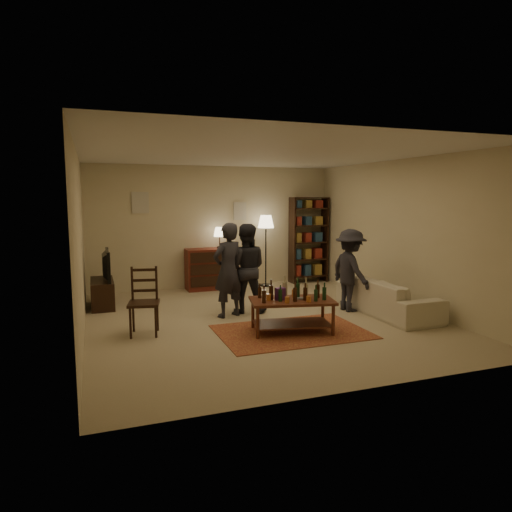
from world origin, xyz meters
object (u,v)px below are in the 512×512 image
dresser (209,268)px  floor_lamp (266,226)px  bookshelf (309,239)px  person_right (245,268)px  dining_chair (144,298)px  tv_stand (102,286)px  coffee_table (292,304)px  sofa (387,296)px  person_left (228,270)px  person_by_sofa (350,270)px

dresser → floor_lamp: bearing=-2.8°
bookshelf → person_right: 3.23m
dining_chair → tv_stand: 2.06m
coffee_table → dining_chair: (-2.08, 0.68, 0.10)m
bookshelf → floor_lamp: (-1.14, -0.13, 0.33)m
coffee_table → dining_chair: size_ratio=1.32×
coffee_table → floor_lamp: (0.93, 3.51, 0.92)m
tv_stand → sofa: size_ratio=0.51×
sofa → person_left: (-2.66, 0.74, 0.49)m
sofa → person_left: bearing=74.5°
dining_chair → person_left: 1.55m
tv_stand → floor_lamp: bearing=13.4°
tv_stand → bookshelf: (4.69, 0.98, 0.65)m
tv_stand → sofa: (4.64, -2.20, -0.08)m
person_by_sofa → person_right: bearing=69.3°
sofa → person_right: (-2.28, 0.95, 0.48)m
floor_lamp → coffee_table: bearing=-104.8°
dresser → floor_lamp: floor_lamp is taller
coffee_table → person_by_sofa: 1.77m
tv_stand → dresser: bearing=22.1°
dresser → dining_chair: bearing=-120.6°
dining_chair → dresser: dresser is taller
tv_stand → person_by_sofa: bearing=-23.4°
tv_stand → person_left: bearing=-36.3°
dresser → person_right: person_right is taller
dresser → tv_stand: bearing=-157.9°
dresser → person_by_sofa: bearing=-55.1°
bookshelf → person_right: size_ratio=1.29×
bookshelf → sofa: size_ratio=0.97×
tv_stand → bookshelf: size_ratio=0.52×
tv_stand → sofa: 5.14m
bookshelf → person_by_sofa: bookshelf is taller
person_right → coffee_table: bearing=120.0°
floor_lamp → sofa: bearing=-70.3°
floor_lamp → sofa: 3.41m
dining_chair → floor_lamp: floor_lamp is taller
coffee_table → person_left: (-0.64, 1.20, 0.36)m
bookshelf → person_by_sofa: (-0.55, -2.78, -0.30)m
dresser → person_right: 2.19m
sofa → person_by_sofa: bearing=51.0°
dresser → person_right: (0.11, -2.17, 0.31)m
sofa → bookshelf: bearing=-0.8°
coffee_table → tv_stand: bearing=134.6°
dresser → person_left: bearing=-96.3°
tv_stand → person_right: person_right is taller
dresser → person_left: 2.41m
dining_chair → person_right: person_right is taller
coffee_table → tv_stand: (-2.63, 2.66, -0.05)m
coffee_table → person_right: 1.47m
dining_chair → person_left: size_ratio=0.63×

